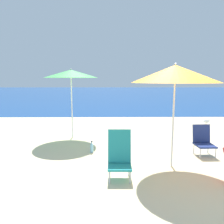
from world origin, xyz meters
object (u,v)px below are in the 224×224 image
object	(u,v)px
beach_umbrella_green	(71,74)
seagull	(206,121)
beach_chair_navy	(203,140)
beach_chair_teal	(119,154)
beach_umbrella_orange	(175,74)
water_bottle	(92,148)

from	to	relation	value
beach_umbrella_green	seagull	world-z (taller)	beach_umbrella_green
beach_chair_navy	beach_umbrella_green	bearing A→B (deg)	152.21
beach_chair_teal	beach_chair_navy	world-z (taller)	beach_chair_teal
beach_umbrella_orange	beach_chair_teal	world-z (taller)	beach_umbrella_orange
beach_chair_teal	beach_chair_navy	size ratio (longest dim) A/B	1.23
beach_umbrella_green	seagull	bearing A→B (deg)	19.90
seagull	beach_chair_navy	bearing A→B (deg)	-115.30
beach_umbrella_orange	water_bottle	bearing A→B (deg)	152.59
beach_umbrella_green	beach_chair_teal	distance (m)	3.63
beach_umbrella_orange	seagull	xyz separation A→B (m)	(2.69, 4.34, -1.83)
beach_chair_navy	seagull	size ratio (longest dim) A/B	2.73
water_bottle	seagull	xyz separation A→B (m)	(4.48, 3.42, 0.02)
beach_umbrella_orange	beach_chair_navy	size ratio (longest dim) A/B	2.98
beach_chair_navy	water_bottle	world-z (taller)	beach_chair_navy
beach_umbrella_orange	beach_chair_teal	distance (m)	1.97
beach_chair_navy	water_bottle	distance (m)	2.79
beach_umbrella_green	seagull	size ratio (longest dim) A/B	8.15
beach_chair_teal	seagull	xyz separation A→B (m)	(3.84, 4.84, -0.31)
beach_umbrella_orange	beach_chair_teal	bearing A→B (deg)	-156.48
beach_chair_navy	beach_umbrella_orange	bearing A→B (deg)	-144.92
beach_umbrella_green	water_bottle	distance (m)	2.55
beach_umbrella_green	beach_chair_navy	distance (m)	4.25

